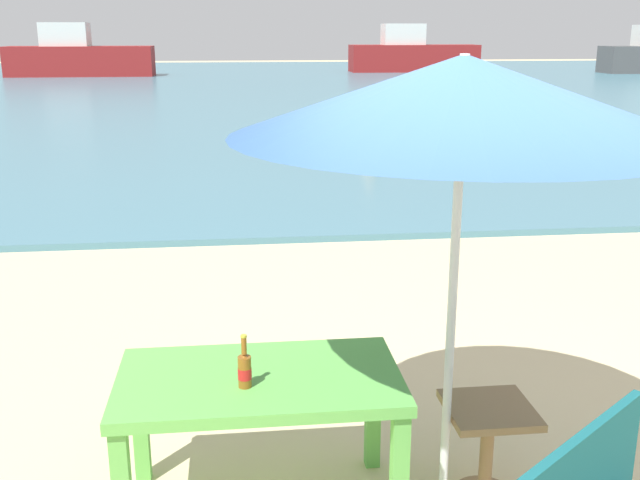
% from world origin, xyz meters
% --- Properties ---
extents(sea_water, '(120.00, 50.00, 0.08)m').
position_xyz_m(sea_water, '(0.00, 30.00, 0.04)').
color(sea_water, teal).
rests_on(sea_water, ground_plane).
extents(picnic_table_green, '(1.40, 0.80, 0.76)m').
position_xyz_m(picnic_table_green, '(-1.29, 0.03, 0.65)').
color(picnic_table_green, '#60B24C').
rests_on(picnic_table_green, ground_plane).
extents(beer_bottle_amber, '(0.07, 0.07, 0.26)m').
position_xyz_m(beer_bottle_amber, '(-1.36, -0.08, 0.85)').
color(beer_bottle_amber, brown).
rests_on(beer_bottle_amber, picnic_table_green).
extents(patio_umbrella, '(2.10, 2.10, 2.30)m').
position_xyz_m(patio_umbrella, '(-0.37, -0.09, 2.12)').
color(patio_umbrella, silver).
rests_on(patio_umbrella, ground_plane).
extents(side_table_wood, '(0.44, 0.44, 0.54)m').
position_xyz_m(side_table_wood, '(-0.11, -0.01, 0.35)').
color(side_table_wood, olive).
rests_on(side_table_wood, ground_plane).
extents(swimmer_person, '(0.34, 0.34, 0.41)m').
position_xyz_m(swimmer_person, '(0.99, 9.43, 0.24)').
color(swimmer_person, tan).
rests_on(swimmer_person, sea_water).
extents(boat_fishing_trawler, '(7.42, 2.02, 2.70)m').
position_xyz_m(boat_fishing_trawler, '(9.05, 40.30, 1.05)').
color(boat_fishing_trawler, maroon).
rests_on(boat_fishing_trawler, sea_water).
extents(boat_tanker, '(7.48, 2.04, 2.72)m').
position_xyz_m(boat_tanker, '(-9.36, 37.88, 1.06)').
color(boat_tanker, maroon).
rests_on(boat_tanker, sea_water).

